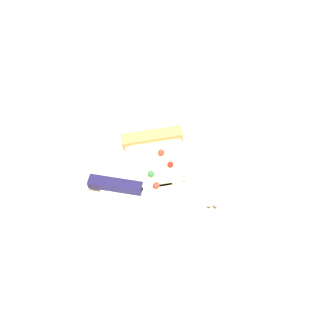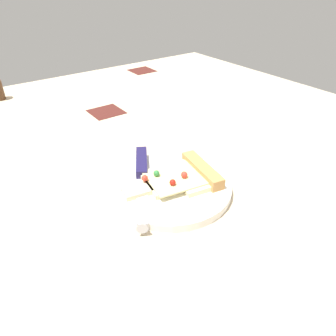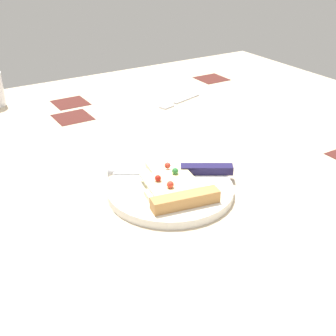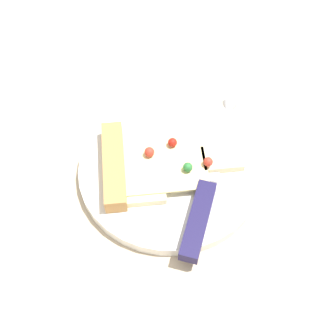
{
  "view_description": "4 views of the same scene",
  "coord_description": "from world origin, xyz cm",
  "views": [
    {
      "loc": [
        -40.36,
        8.92,
        66.56
      ],
      "look_at": [
        0.23,
        -7.07,
        3.21
      ],
      "focal_mm": 44.43,
      "sensor_mm": 36.0,
      "label": 1
    },
    {
      "loc": [
        -27.89,
        -45.63,
        36.77
      ],
      "look_at": [
        3.51,
        -2.46,
        2.68
      ],
      "focal_mm": 34.59,
      "sensor_mm": 36.0,
      "label": 2
    },
    {
      "loc": [
        62.69,
        -43.69,
        43.25
      ],
      "look_at": [
        -0.31,
        -4.99,
        4.29
      ],
      "focal_mm": 48.65,
      "sensor_mm": 36.0,
      "label": 3
    },
    {
      "loc": [
        11.15,
        25.65,
        50.09
      ],
      "look_at": [
        2.4,
        -3.95,
        3.8
      ],
      "focal_mm": 49.7,
      "sensor_mm": 36.0,
      "label": 4
    }
  ],
  "objects": [
    {
      "name": "plate",
      "position": [
        1.59,
        -5.66,
        0.77
      ],
      "size": [
        23.19,
        23.19,
        1.55
      ],
      "primitive_type": "cylinder",
      "color": "white",
      "rests_on": "ground_plane"
    },
    {
      "name": "knife",
      "position": [
        -1.57,
        -0.85,
        2.15
      ],
      "size": [
        14.44,
        21.5,
        2.45
      ],
      "rotation": [
        0.0,
        0.0,
        2.59
      ],
      "color": "silver",
      "rests_on": "plate"
    },
    {
      "name": "ground_plane",
      "position": [
        -0.02,
        0.03,
        -1.5
      ],
      "size": [
        154.76,
        154.76,
        3.0
      ],
      "color": "#C6B293",
      "rests_on": "ground"
    },
    {
      "name": "pizza_slice",
      "position": [
        4.11,
        -6.13,
        2.35
      ],
      "size": [
        18.52,
        12.65,
        2.55
      ],
      "rotation": [
        0.0,
        0.0,
        1.39
      ],
      "color": "beige",
      "rests_on": "plate"
    }
  ]
}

